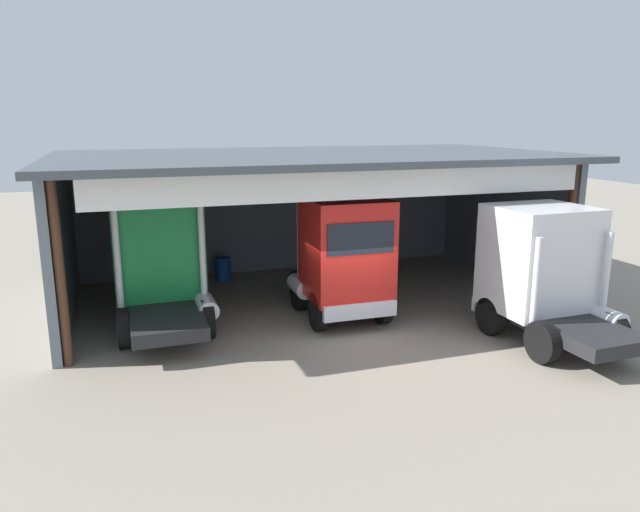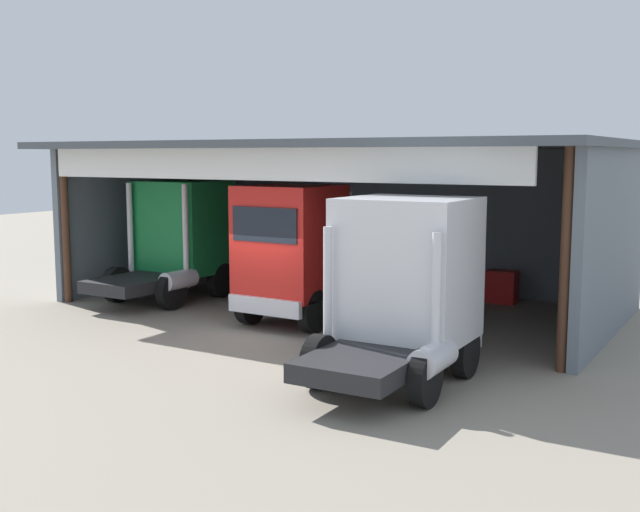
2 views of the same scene
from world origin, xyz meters
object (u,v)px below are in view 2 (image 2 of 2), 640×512
truck_green_left_bay (179,238)px  tool_cart (502,287)px  oil_drum (317,272)px  truck_red_yard_outside (294,251)px  truck_white_center_right_bay (404,285)px

truck_green_left_bay → tool_cart: bearing=26.2°
oil_drum → tool_cart: bearing=1.2°
truck_red_yard_outside → oil_drum: size_ratio=4.82×
truck_white_center_right_bay → tool_cart: truck_white_center_right_bay is taller
truck_red_yard_outside → tool_cart: truck_red_yard_outside is taller
truck_red_yard_outside → truck_green_left_bay: bearing=-13.5°
truck_white_center_right_bay → truck_green_left_bay: bearing=154.4°
tool_cart → truck_white_center_right_bay: bearing=-85.1°
truck_green_left_bay → oil_drum: (2.54, 4.31, -1.48)m
truck_green_left_bay → truck_red_yard_outside: 5.39m
tool_cart → truck_green_left_bay: bearing=-154.1°
oil_drum → truck_green_left_bay: bearing=-120.5°
truck_green_left_bay → truck_white_center_right_bay: (9.92, -4.52, 0.01)m
truck_red_yard_outside → oil_drum: bearing=-63.8°
truck_green_left_bay → oil_drum: truck_green_left_bay is taller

